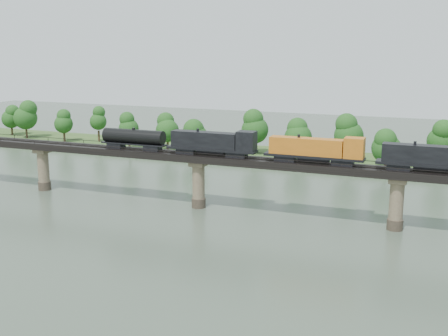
% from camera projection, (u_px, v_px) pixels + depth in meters
% --- Properties ---
extents(ground, '(400.00, 400.00, 0.00)m').
position_uv_depth(ground, '(124.00, 256.00, 91.67)').
color(ground, '#364436').
rests_on(ground, ground).
extents(far_bank, '(300.00, 24.00, 1.60)m').
position_uv_depth(far_bank, '(273.00, 156.00, 168.74)').
color(far_bank, '#2E4A1D').
rests_on(far_bank, ground).
extents(bridge, '(236.00, 30.00, 11.50)m').
position_uv_depth(bridge, '(198.00, 182.00, 117.75)').
color(bridge, '#473A2D').
rests_on(bridge, ground).
extents(bridge_superstructure, '(220.00, 4.90, 0.75)m').
position_uv_depth(bridge_superstructure, '(198.00, 153.00, 116.38)').
color(bridge_superstructure, black).
rests_on(bridge_superstructure, bridge).
extents(far_treeline, '(289.06, 17.54, 13.60)m').
position_uv_depth(far_treeline, '(242.00, 131.00, 165.87)').
color(far_treeline, '#382619').
rests_on(far_treeline, far_bank).
extents(freight_train, '(77.97, 3.04, 5.37)m').
position_uv_depth(freight_train, '(279.00, 147.00, 109.70)').
color(freight_train, black).
rests_on(freight_train, bridge).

